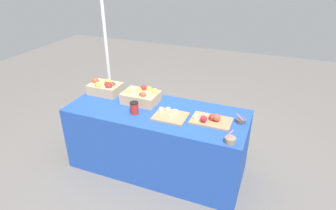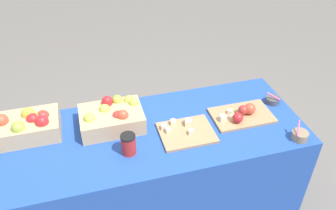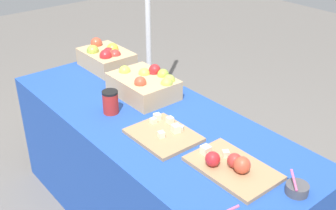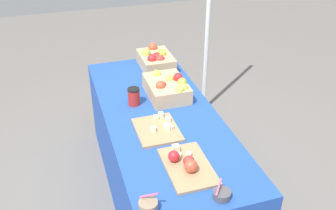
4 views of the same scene
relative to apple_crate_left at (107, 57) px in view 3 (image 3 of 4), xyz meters
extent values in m
cube|color=#234CAD|center=(0.72, -0.17, -0.44)|extent=(1.90, 0.76, 0.74)
cube|color=tan|center=(-0.01, 0.00, -0.02)|extent=(0.36, 0.26, 0.11)
sphere|color=#D14C33|center=(-0.15, 0.01, 0.06)|extent=(0.08, 0.08, 0.08)
sphere|color=#99B742|center=(-0.05, -0.07, 0.05)|extent=(0.08, 0.08, 0.08)
sphere|color=gold|center=(0.00, 0.05, 0.05)|extent=(0.08, 0.08, 0.08)
sphere|color=#99B742|center=(0.07, 0.02, 0.03)|extent=(0.08, 0.08, 0.08)
sphere|color=#B2C64C|center=(0.04, 0.02, 0.03)|extent=(0.08, 0.08, 0.08)
sphere|color=#D14C33|center=(0.07, -0.03, 0.03)|extent=(0.08, 0.08, 0.08)
sphere|color=red|center=(0.08, -0.05, 0.05)|extent=(0.08, 0.08, 0.08)
sphere|color=#B2332D|center=(0.08, 0.01, 0.04)|extent=(0.08, 0.08, 0.08)
sphere|color=red|center=(0.03, 0.00, 0.04)|extent=(0.08, 0.08, 0.08)
cube|color=tan|center=(0.48, -0.06, -0.02)|extent=(0.39, 0.28, 0.12)
sphere|color=#99B742|center=(0.54, 0.05, 0.05)|extent=(0.07, 0.07, 0.07)
sphere|color=#D14C33|center=(0.55, -0.12, 0.05)|extent=(0.07, 0.07, 0.07)
sphere|color=#B2C64C|center=(0.45, -0.02, 0.04)|extent=(0.07, 0.07, 0.07)
sphere|color=#B2C64C|center=(0.35, -0.09, 0.04)|extent=(0.07, 0.07, 0.07)
sphere|color=red|center=(0.47, 0.03, 0.04)|extent=(0.07, 0.07, 0.07)
sphere|color=red|center=(0.48, 0.04, 0.06)|extent=(0.07, 0.07, 0.07)
sphere|color=#B2C64C|center=(0.61, 0.03, 0.04)|extent=(0.07, 0.07, 0.07)
sphere|color=#B2C64C|center=(0.64, -0.01, 0.04)|extent=(0.07, 0.07, 0.07)
sphere|color=#B2332D|center=(0.52, -0.10, 0.03)|extent=(0.07, 0.07, 0.07)
cube|color=tan|center=(0.91, -0.25, -0.07)|extent=(0.33, 0.27, 0.02)
cube|color=beige|center=(0.78, -0.19, -0.04)|extent=(0.04, 0.04, 0.03)
cube|color=beige|center=(0.94, -0.19, -0.04)|extent=(0.05, 0.05, 0.04)
cube|color=beige|center=(0.93, -0.28, -0.04)|extent=(0.04, 0.04, 0.03)
cube|color=beige|center=(0.80, -0.23, -0.04)|extent=(0.03, 0.03, 0.03)
cube|color=beige|center=(0.85, -0.16, -0.04)|extent=(0.03, 0.03, 0.03)
cube|color=beige|center=(0.94, -0.16, -0.04)|extent=(0.03, 0.03, 0.02)
cube|color=tan|center=(1.31, -0.18, -0.07)|extent=(0.39, 0.25, 0.02)
sphere|color=#D14C33|center=(1.36, -0.19, -0.02)|extent=(0.07, 0.07, 0.07)
cube|color=beige|center=(1.23, -0.21, -0.04)|extent=(0.04, 0.04, 0.03)
sphere|color=red|center=(1.25, -0.25, -0.02)|extent=(0.07, 0.07, 0.07)
cube|color=beige|center=(1.24, -0.15, -0.04)|extent=(0.04, 0.04, 0.03)
cube|color=beige|center=(1.17, -0.21, -0.04)|extent=(0.04, 0.04, 0.04)
sphere|color=#B2332D|center=(1.32, -0.18, -0.02)|extent=(0.07, 0.07, 0.07)
cylinder|color=#4C4C51|center=(1.58, -0.10, -0.05)|extent=(0.09, 0.09, 0.04)
cylinder|color=#EA598C|center=(1.57, -0.11, -0.01)|extent=(0.08, 0.06, 0.05)
cylinder|color=red|center=(0.54, -0.32, -0.02)|extent=(0.08, 0.08, 0.12)
cylinder|color=black|center=(0.54, -0.32, 0.05)|extent=(0.09, 0.09, 0.01)
camera|label=1|loc=(1.81, -2.57, 1.34)|focal=30.49mm
camera|label=2|loc=(0.37, -1.77, 1.34)|focal=37.14mm
camera|label=3|loc=(2.29, -1.35, 1.05)|focal=45.29mm
camera|label=4|loc=(2.88, -0.79, 1.35)|focal=41.26mm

